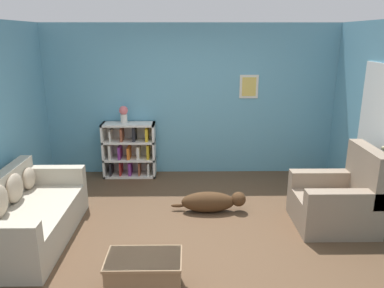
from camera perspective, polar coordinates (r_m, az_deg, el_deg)
name	(u,v)px	position (r m, az deg, el deg)	size (l,w,h in m)	color
ground_plane	(192,232)	(4.86, 0.06, -13.31)	(14.00, 14.00, 0.00)	brown
wall_back	(191,101)	(6.57, -0.19, 6.64)	(5.60, 0.13, 2.60)	#609EB7
couch	(25,217)	(4.99, -24.05, -10.10)	(0.89, 1.80, 0.80)	#B7AD99
bookshelf	(130,150)	(6.62, -9.45, -0.93)	(0.90, 0.35, 0.95)	silver
recliner_chair	(339,200)	(5.24, 21.52, -7.96)	(0.96, 0.87, 1.05)	gray
coffee_table	(144,273)	(3.82, -7.28, -18.98)	(0.72, 0.43, 0.38)	#846647
dog	(212,202)	(5.32, 3.03, -8.76)	(1.06, 0.26, 0.29)	#472D19
vase	(124,114)	(6.46, -10.37, 4.58)	(0.15, 0.15, 0.30)	silver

